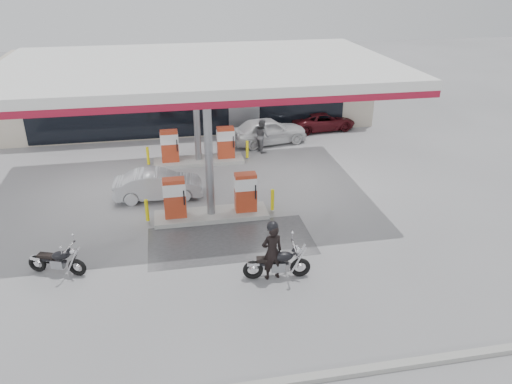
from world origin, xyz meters
The scene contains 15 objects.
ground centered at (0.00, 0.00, 0.00)m, with size 90.00×90.00×0.00m, color gray.
wet_patch centered at (0.50, 0.00, 0.00)m, with size 6.00×3.00×0.00m, color #4C4C4F.
drain_cover centered at (2.00, -2.00, 0.00)m, with size 0.70×0.70×0.01m, color #38383A.
store_building centered at (0.01, 15.94, 2.01)m, with size 22.00×8.22×4.00m.
canopy centered at (0.00, 5.00, 5.27)m, with size 16.00×10.02×5.51m.
pump_island_near centered at (0.00, 2.00, 0.71)m, with size 5.14×1.30×1.78m.
pump_island_far centered at (0.00, 8.00, 0.71)m, with size 5.14×1.30×1.78m.
main_motorcycle centered at (1.68, -2.56, 0.50)m, with size 2.21×0.85×1.14m.
biker_main centered at (1.48, -2.55, 0.97)m, with size 0.71×0.47×1.95m, color black.
parked_motorcycle centered at (-5.34, -1.01, 0.46)m, with size 1.95×1.03×1.04m.
sedan_white centered at (4.06, 10.20, 0.73)m, with size 1.74×4.31×1.47m, color silver.
attendant centered at (3.48, 9.00, 0.88)m, with size 0.85×0.67×1.76m, color #55565A.
hatchback_silver centered at (-2.04, 4.20, 0.62)m, with size 1.31×3.76×1.24m, color #B2B4BA.
parked_car_left centered at (-4.50, 13.02, 0.67)m, with size 1.88×4.62×1.34m, color black.
parked_car_right centered at (7.81, 12.00, 0.54)m, with size 1.80×3.90×1.08m, color #4F1117.
Camera 1 is at (-1.54, -15.71, 9.43)m, focal length 35.00 mm.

